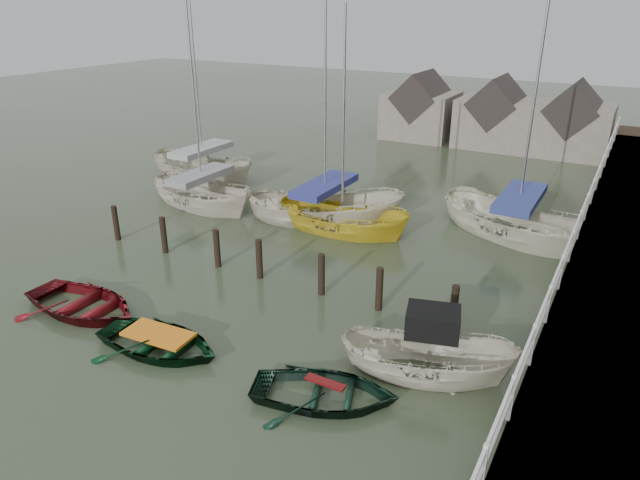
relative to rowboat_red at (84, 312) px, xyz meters
The scene contains 13 objects.
ground 4.78m from the rowboat_red, 18.55° to the left, with size 120.00×120.00×0.00m, color #293320.
pier 18.15m from the rowboat_red, 39.44° to the left, with size 3.04×32.00×2.70m.
mooring_pilings 5.69m from the rowboat_red, 52.92° to the left, with size 13.72×0.22×1.80m.
far_sheds 28.10m from the rowboat_red, 78.97° to the left, with size 14.00×4.08×4.39m.
rowboat_red is the anchor object (origin of this frame).
rowboat_green 3.50m from the rowboat_red, ahead, with size 2.59×3.63×0.75m, color black.
rowboat_dkgreen 8.38m from the rowboat_red, ahead, with size 2.50×3.49×0.72m, color black.
motorboat 10.34m from the rowboat_red, 11.70° to the left, with size 4.66×2.79×2.61m.
sailboat_a 9.88m from the rowboat_red, 109.02° to the left, with size 6.48×3.50×10.46m.
sailboat_b 10.73m from the rowboat_red, 75.99° to the left, with size 7.17×4.81×11.94m.
sailboat_c 10.45m from the rowboat_red, 68.91° to the left, with size 5.85×2.21×9.76m.
sailboat_d 16.13m from the rowboat_red, 51.21° to the left, with size 7.51×5.34×13.16m.
sailboat_e 14.07m from the rowboat_red, 115.29° to the left, with size 6.92×3.13×10.86m.
Camera 1 is at (9.11, -11.14, 8.76)m, focal length 32.00 mm.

